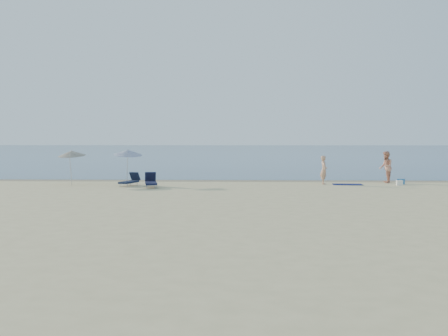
{
  "coord_description": "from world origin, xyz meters",
  "views": [
    {
      "loc": [
        -2.41,
        -16.03,
        2.75
      ],
      "look_at": [
        -3.66,
        16.0,
        1.0
      ],
      "focal_mm": 45.0,
      "sensor_mm": 36.0,
      "label": 1
    }
  ],
  "objects_px": {
    "person_left": "(324,170)",
    "person_right": "(386,167)",
    "blue_cooler": "(401,182)",
    "umbrella_near": "(128,152)"
  },
  "relations": [
    {
      "from": "person_left",
      "to": "person_right",
      "type": "bearing_deg",
      "value": -76.53
    },
    {
      "from": "person_right",
      "to": "blue_cooler",
      "type": "height_order",
      "value": "person_right"
    },
    {
      "from": "person_right",
      "to": "blue_cooler",
      "type": "relative_size",
      "value": 4.27
    },
    {
      "from": "blue_cooler",
      "to": "umbrella_near",
      "type": "height_order",
      "value": "umbrella_near"
    },
    {
      "from": "person_right",
      "to": "umbrella_near",
      "type": "xyz_separation_m",
      "value": [
        -15.31,
        -1.86,
        0.92
      ]
    },
    {
      "from": "blue_cooler",
      "to": "umbrella_near",
      "type": "xyz_separation_m",
      "value": [
        -15.96,
        -0.9,
        1.72
      ]
    },
    {
      "from": "person_left",
      "to": "blue_cooler",
      "type": "xyz_separation_m",
      "value": [
        4.53,
        0.14,
        -0.68
      ]
    },
    {
      "from": "person_right",
      "to": "blue_cooler",
      "type": "distance_m",
      "value": 1.41
    },
    {
      "from": "blue_cooler",
      "to": "person_right",
      "type": "bearing_deg",
      "value": 139.61
    },
    {
      "from": "umbrella_near",
      "to": "blue_cooler",
      "type": "bearing_deg",
      "value": -19.3
    }
  ]
}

